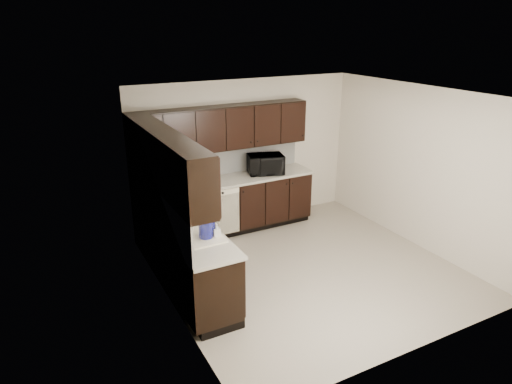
% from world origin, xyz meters
% --- Properties ---
extents(floor, '(4.00, 4.00, 0.00)m').
position_xyz_m(floor, '(0.00, 0.00, 0.00)').
color(floor, '#A29886').
rests_on(floor, ground).
extents(ceiling, '(4.00, 4.00, 0.00)m').
position_xyz_m(ceiling, '(0.00, 0.00, 2.50)').
color(ceiling, white).
rests_on(ceiling, wall_back).
extents(wall_back, '(4.00, 0.02, 2.50)m').
position_xyz_m(wall_back, '(0.00, 2.00, 1.25)').
color(wall_back, beige).
rests_on(wall_back, floor).
extents(wall_left, '(0.02, 4.00, 2.50)m').
position_xyz_m(wall_left, '(-2.00, 0.00, 1.25)').
color(wall_left, beige).
rests_on(wall_left, floor).
extents(wall_right, '(0.02, 4.00, 2.50)m').
position_xyz_m(wall_right, '(2.00, 0.00, 1.25)').
color(wall_right, beige).
rests_on(wall_right, floor).
extents(wall_front, '(4.00, 0.02, 2.50)m').
position_xyz_m(wall_front, '(0.00, -2.00, 1.25)').
color(wall_front, beige).
rests_on(wall_front, floor).
extents(lower_cabinets, '(3.00, 2.80, 0.90)m').
position_xyz_m(lower_cabinets, '(-1.01, 1.11, 0.41)').
color(lower_cabinets, black).
rests_on(lower_cabinets, floor).
extents(countertop, '(3.03, 2.83, 0.04)m').
position_xyz_m(countertop, '(-1.01, 1.11, 0.92)').
color(countertop, '#B4AD9D').
rests_on(countertop, lower_cabinets).
extents(backsplash, '(3.00, 2.80, 0.48)m').
position_xyz_m(backsplash, '(-1.22, 1.32, 1.18)').
color(backsplash, white).
rests_on(backsplash, countertop).
extents(upper_cabinets, '(3.00, 2.80, 0.70)m').
position_xyz_m(upper_cabinets, '(-1.10, 1.20, 1.77)').
color(upper_cabinets, black).
rests_on(upper_cabinets, wall_back).
extents(dishwasher, '(0.58, 0.04, 0.78)m').
position_xyz_m(dishwasher, '(-0.70, 1.41, 0.55)').
color(dishwasher, '#EFE4C3').
rests_on(dishwasher, lower_cabinets).
extents(sink, '(0.54, 0.82, 0.42)m').
position_xyz_m(sink, '(-1.68, -0.01, 0.88)').
color(sink, '#EFE4C3').
rests_on(sink, countertop).
extents(microwave, '(0.68, 0.55, 0.33)m').
position_xyz_m(microwave, '(0.23, 1.68, 1.10)').
color(microwave, black).
rests_on(microwave, countertop).
extents(soap_bottle_a, '(0.09, 0.09, 0.18)m').
position_xyz_m(soap_bottle_a, '(-1.48, -0.22, 1.03)').
color(soap_bottle_a, gray).
rests_on(soap_bottle_a, countertop).
extents(soap_bottle_b, '(0.10, 0.10, 0.22)m').
position_xyz_m(soap_bottle_b, '(-1.82, 0.94, 1.05)').
color(soap_bottle_b, gray).
rests_on(soap_bottle_b, countertop).
extents(toaster_oven, '(0.38, 0.31, 0.22)m').
position_xyz_m(toaster_oven, '(-1.75, 1.76, 1.05)').
color(toaster_oven, silver).
rests_on(toaster_oven, countertop).
extents(storage_bin, '(0.49, 0.41, 0.17)m').
position_xyz_m(storage_bin, '(-1.65, 0.66, 1.02)').
color(storage_bin, white).
rests_on(storage_bin, countertop).
extents(blue_pitcher, '(0.19, 0.19, 0.25)m').
position_xyz_m(blue_pitcher, '(-1.61, -0.19, 1.06)').
color(blue_pitcher, navy).
rests_on(blue_pitcher, countertop).
extents(teal_tumbler, '(0.10, 0.10, 0.20)m').
position_xyz_m(teal_tumbler, '(-1.48, 0.83, 1.04)').
color(teal_tumbler, '#0C8C76').
rests_on(teal_tumbler, countertop).
extents(paper_towel_roll, '(0.13, 0.13, 0.28)m').
position_xyz_m(paper_towel_roll, '(-1.62, 0.99, 1.08)').
color(paper_towel_roll, silver).
rests_on(paper_towel_roll, countertop).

